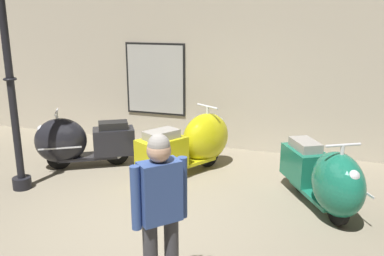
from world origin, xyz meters
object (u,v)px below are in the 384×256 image
(scooter_0, at_px, (77,142))
(visitor_0, at_px, (160,207))
(scooter_2, at_px, (326,178))
(scooter_1, at_px, (193,143))
(lamppost, at_px, (10,76))

(scooter_0, xyz_separation_m, visitor_0, (2.71, -2.78, 0.47))
(scooter_0, bearing_deg, scooter_2, 142.75)
(scooter_1, xyz_separation_m, scooter_2, (2.16, -0.91, -0.02))
(lamppost, height_order, visitor_0, lamppost)
(scooter_1, relative_size, scooter_2, 1.03)
(scooter_0, bearing_deg, lamppost, 42.65)
(scooter_2, relative_size, visitor_0, 1.09)
(scooter_2, distance_m, visitor_0, 2.76)
(lamppost, relative_size, visitor_0, 1.99)
(scooter_0, height_order, scooter_1, scooter_1)
(scooter_0, relative_size, visitor_0, 1.05)
(scooter_0, xyz_separation_m, scooter_1, (1.97, 0.45, 0.03))
(visitor_0, bearing_deg, scooter_1, -34.94)
(scooter_1, bearing_deg, visitor_0, -136.68)
(visitor_0, bearing_deg, lamppost, 12.91)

